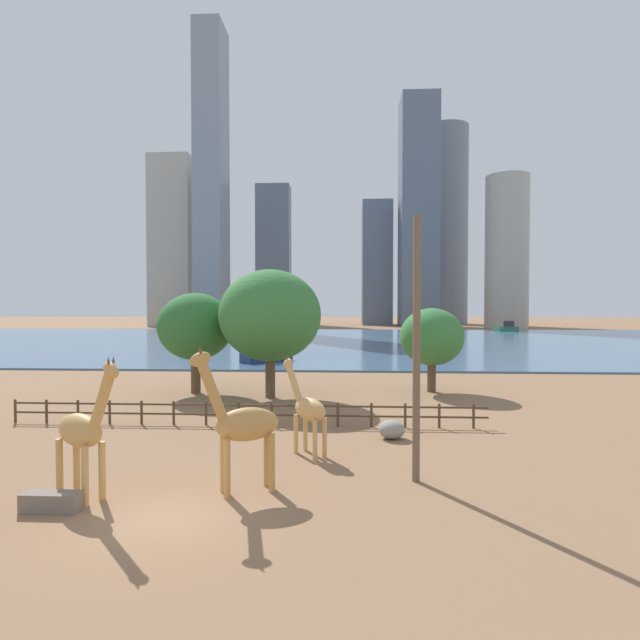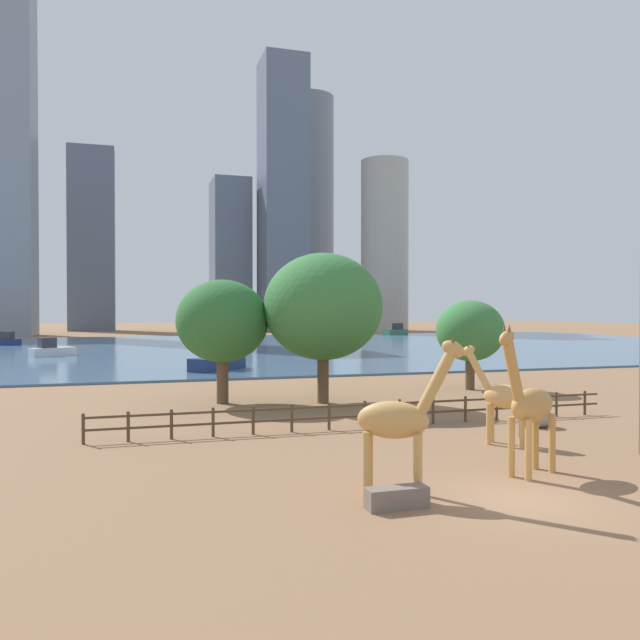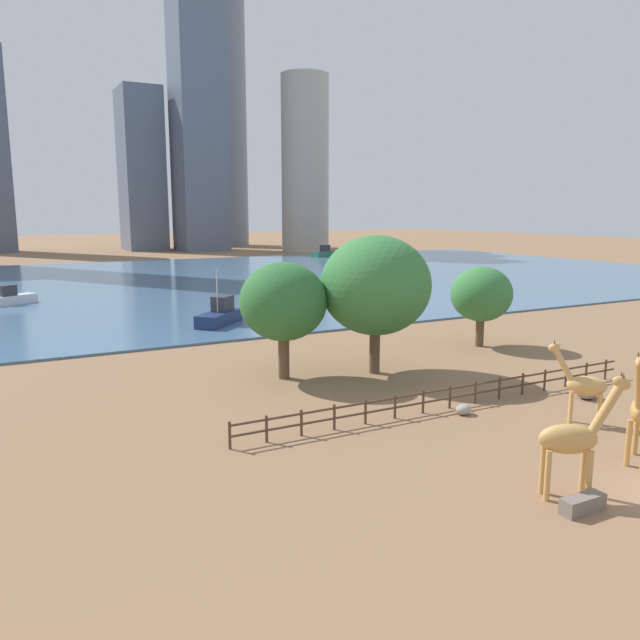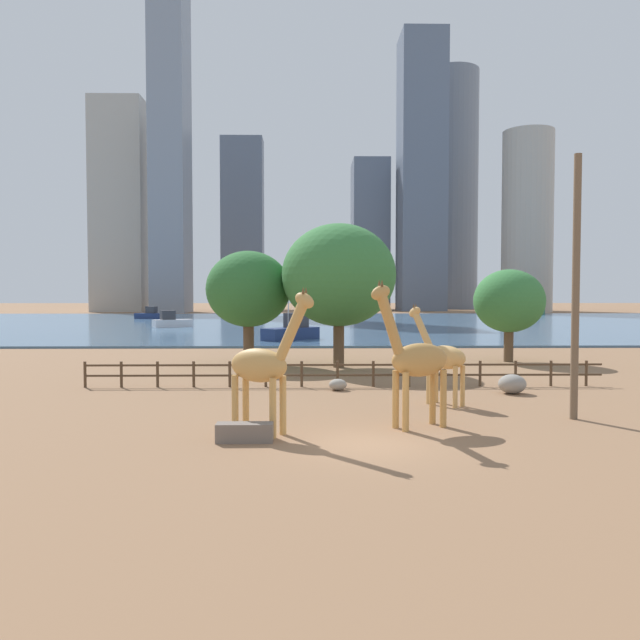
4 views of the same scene
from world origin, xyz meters
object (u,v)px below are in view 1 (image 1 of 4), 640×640
at_px(utility_pole, 417,349).
at_px(boat_ferry, 183,332).
at_px(tree_right_tall, 432,337).
at_px(boat_sailboat, 268,354).
at_px(feeding_trough, 51,502).
at_px(giraffe_tall, 83,431).
at_px(tree_left_large, 195,327).
at_px(boulder_by_pole, 392,430).
at_px(boat_barge, 188,340).
at_px(boat_tug, 507,328).
at_px(giraffe_young, 308,409).
at_px(boulder_near_fence, 233,425).
at_px(tree_center_broad, 270,316).
at_px(giraffe_companion, 243,424).

bearing_deg(utility_pole, boat_ferry, 113.47).
height_order(tree_right_tall, boat_ferry, tree_right_tall).
bearing_deg(boat_sailboat, feeding_trough, 44.88).
bearing_deg(giraffe_tall, tree_left_large, 127.19).
xyz_separation_m(boulder_by_pole, boat_barge, (-27.88, 54.55, 0.50)).
height_order(feeding_trough, boat_tug, boat_tug).
height_order(giraffe_young, boulder_near_fence, giraffe_young).
bearing_deg(utility_pole, boat_sailboat, 107.14).
distance_m(boulder_near_fence, boat_tug, 111.21).
height_order(utility_pole, tree_left_large, utility_pole).
xyz_separation_m(boat_sailboat, boat_barge, (-16.70, 23.05, -0.13)).
distance_m(giraffe_tall, boulder_by_pole, 13.93).
relative_size(tree_left_large, tree_right_tall, 1.18).
bearing_deg(tree_center_broad, feeding_trough, -101.24).
xyz_separation_m(giraffe_young, boat_barge, (-23.96, 57.36, -1.08)).
xyz_separation_m(tree_center_broad, boat_barge, (-20.24, 43.97, -4.89)).
bearing_deg(giraffe_young, boat_ferry, -20.95).
xyz_separation_m(utility_pole, boulder_near_fence, (-8.51, 7.04, -4.64)).
bearing_deg(giraffe_tall, boulder_by_pole, 67.08).
bearing_deg(tree_left_large, boat_ferry, 109.18).
bearing_deg(feeding_trough, boat_sailboat, 89.42).
bearing_deg(tree_left_large, boulder_near_fence, -64.07).
distance_m(boulder_by_pole, boat_ferry, 90.21).
xyz_separation_m(giraffe_tall, boat_barge, (-16.82, 62.80, -1.37)).
height_order(boulder_near_fence, boat_ferry, boat_ferry).
distance_m(giraffe_tall, tree_right_tall, 26.74).
bearing_deg(giraffe_companion, tree_right_tall, -140.26).
distance_m(boulder_by_pole, tree_right_tall, 14.73).
bearing_deg(tree_right_tall, tree_center_broad, -165.65).
xyz_separation_m(boulder_near_fence, boulder_by_pole, (8.14, -1.12, 0.17)).
xyz_separation_m(tree_center_broad, boat_tug, (45.42, 91.83, -4.76)).
bearing_deg(feeding_trough, tree_center_broad, 78.76).
bearing_deg(boat_tug, boulder_near_fence, 43.29).
bearing_deg(giraffe_young, tree_center_broad, -27.21).
xyz_separation_m(feeding_trough, boat_sailboat, (0.41, 40.79, 0.79)).
height_order(boulder_by_pole, tree_left_large, tree_left_large).
bearing_deg(boulder_near_fence, boat_barge, 110.28).
distance_m(giraffe_young, boulder_near_fence, 6.03).
distance_m(feeding_trough, boat_ferry, 94.90).
bearing_deg(tree_right_tall, giraffe_young, -116.34).
bearing_deg(tree_left_large, tree_center_broad, -15.22).
xyz_separation_m(giraffe_young, boulder_near_fence, (-4.22, 3.94, -1.75)).
height_order(boulder_by_pole, tree_right_tall, tree_right_tall).
bearing_deg(boulder_near_fence, tree_center_broad, 86.99).
xyz_separation_m(giraffe_young, boat_tug, (41.70, 105.23, -0.95)).
distance_m(giraffe_companion, tree_left_large, 21.15).
xyz_separation_m(giraffe_tall, giraffe_young, (7.14, 5.44, -0.29)).
xyz_separation_m(giraffe_young, boulder_by_pole, (3.92, 2.81, -1.58)).
distance_m(giraffe_young, tree_left_large, 18.04).
xyz_separation_m(utility_pole, feeding_trough, (-11.95, -3.37, -4.62)).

